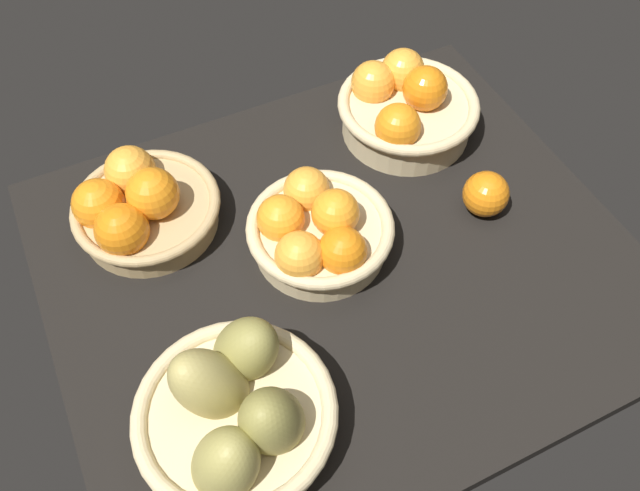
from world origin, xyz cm
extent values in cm
cube|color=black|center=(0.00, 0.00, 1.50)|extent=(84.00, 72.00, 3.00)
cylinder|color=#D3BC8C|center=(-22.98, -17.75, 5.80)|extent=(22.50, 22.50, 5.61)
torus|color=#D3BC8C|center=(-22.98, -17.75, 8.61)|extent=(24.55, 24.55, 2.05)
ellipsoid|color=olive|center=(-19.62, -21.26, 10.32)|extent=(12.94, 12.92, 15.63)
ellipsoid|color=#9E934C|center=(-26.12, -23.42, 9.94)|extent=(12.68, 11.14, 14.21)
ellipsoid|color=tan|center=(-24.45, -14.33, 10.99)|extent=(13.78, 10.02, 15.80)
ellipsoid|color=olive|center=(-18.98, -11.57, 10.36)|extent=(13.77, 13.64, 13.97)
cylinder|color=tan|center=(-23.24, 18.65, 5.14)|extent=(20.63, 20.63, 4.29)
torus|color=tan|center=(-23.24, 18.65, 7.29)|extent=(22.28, 22.28, 1.66)
sphere|color=orange|center=(-21.84, 17.48, 10.45)|extent=(7.75, 7.75, 7.75)
sphere|color=#F49E33|center=(-23.47, 24.77, 8.86)|extent=(7.75, 7.75, 7.75)
sphere|color=orange|center=(-27.67, 14.13, 9.04)|extent=(7.75, 7.75, 7.75)
sphere|color=orange|center=(-29.49, 20.75, 8.44)|extent=(7.75, 7.75, 7.75)
cylinder|color=#D3BC8C|center=(-1.71, 3.36, 5.42)|extent=(19.64, 19.64, 4.84)
torus|color=#D3BC8C|center=(-1.71, 3.36, 7.84)|extent=(21.59, 21.59, 1.96)
sphere|color=#F49E33|center=(-6.83, -0.71, 8.95)|extent=(6.99, 6.99, 6.99)
sphere|color=orange|center=(0.51, 3.01, 10.24)|extent=(6.99, 6.99, 6.99)
sphere|color=orange|center=(-1.15, -2.57, 8.95)|extent=(6.99, 6.99, 6.99)
sphere|color=orange|center=(-6.64, 6.20, 9.22)|extent=(6.99, 6.99, 6.99)
sphere|color=#F49E33|center=(-0.86, 9.83, 8.75)|extent=(6.99, 6.99, 6.99)
cylinder|color=#D3BC8C|center=(22.14, 19.38, 6.00)|extent=(21.61, 21.61, 6.00)
torus|color=#D3BC8C|center=(22.14, 19.38, 9.00)|extent=(23.54, 23.54, 1.93)
sphere|color=#F49E33|center=(24.15, 25.21, 10.84)|extent=(7.40, 7.40, 7.40)
sphere|color=#F49E33|center=(18.35, 24.92, 10.51)|extent=(7.40, 7.40, 7.40)
sphere|color=orange|center=(17.10, 14.36, 10.28)|extent=(7.40, 7.40, 7.40)
sphere|color=orange|center=(24.60, 18.88, 11.68)|extent=(7.40, 7.40, 7.40)
sphere|color=orange|center=(24.21, -0.97, 6.54)|extent=(7.09, 7.09, 7.09)
camera|label=1|loc=(-26.49, -48.29, 82.23)|focal=36.58mm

